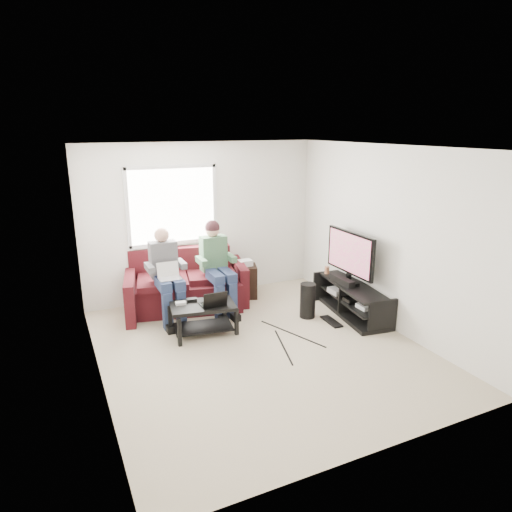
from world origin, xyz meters
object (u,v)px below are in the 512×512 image
at_px(subwoofer, 308,301).
at_px(tv, 350,254).
at_px(tv_stand, 351,301).
at_px(end_table, 245,280).
at_px(sofa, 187,287).
at_px(coffee_table, 203,312).

bearing_deg(subwoofer, tv, -9.47).
height_order(tv_stand, tv, tv).
height_order(tv, subwoofer, tv).
height_order(subwoofer, end_table, end_table).
xyz_separation_m(tv_stand, subwoofer, (-0.66, 0.21, 0.05)).
bearing_deg(end_table, sofa, -179.68).
height_order(sofa, coffee_table, sofa).
distance_m(sofa, tv, 2.64).
bearing_deg(tv_stand, subwoofer, 162.40).
bearing_deg(end_table, tv_stand, -50.15).
xyz_separation_m(tv, subwoofer, (-0.66, 0.11, -0.69)).
relative_size(subwoofer, end_table, 0.82).
height_order(sofa, tv_stand, sofa).
bearing_deg(end_table, tv, -48.13).
height_order(coffee_table, subwoofer, subwoofer).
bearing_deg(subwoofer, tv_stand, -17.60).
bearing_deg(subwoofer, end_table, 113.23).
bearing_deg(subwoofer, sofa, 142.35).
bearing_deg(tv, subwoofer, 170.53).
height_order(sofa, end_table, sofa).
distance_m(tv_stand, tv, 0.74).
bearing_deg(tv_stand, end_table, 129.85).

